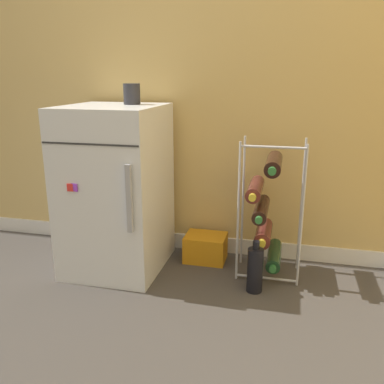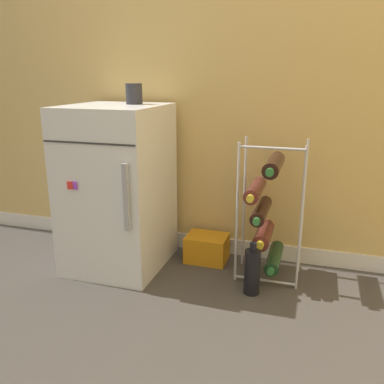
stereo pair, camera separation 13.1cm
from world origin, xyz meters
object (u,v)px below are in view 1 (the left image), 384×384
wine_rack (266,209)px  loose_bottle_floor (255,269)px  mini_fridge (116,189)px  soda_box (206,248)px  fridge_top_cup (132,94)px

wine_rack → loose_bottle_floor: wine_rack is taller
mini_fridge → soda_box: mini_fridge is taller
fridge_top_cup → loose_bottle_floor: size_ratio=0.40×
soda_box → fridge_top_cup: fridge_top_cup is taller
mini_fridge → fridge_top_cup: bearing=49.6°
soda_box → mini_fridge: bearing=-159.3°
fridge_top_cup → loose_bottle_floor: bearing=-16.6°
fridge_top_cup → loose_bottle_floor: (0.67, -0.20, -0.79)m
mini_fridge → loose_bottle_floor: size_ratio=3.33×
wine_rack → soda_box: (-0.32, 0.08, -0.28)m
soda_box → fridge_top_cup: (-0.37, -0.08, 0.83)m
wine_rack → fridge_top_cup: bearing=179.7°
mini_fridge → soda_box: (0.44, 0.17, -0.35)m
mini_fridge → wine_rack: (0.77, 0.08, -0.08)m
wine_rack → fridge_top_cup: 0.89m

